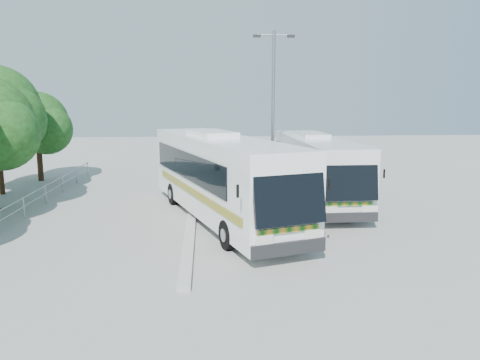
{
  "coord_description": "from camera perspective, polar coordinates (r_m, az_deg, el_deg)",
  "views": [
    {
      "loc": [
        -1.62,
        -18.6,
        5.42
      ],
      "look_at": [
        -0.04,
        2.76,
        1.7
      ],
      "focal_mm": 35.0,
      "sensor_mm": 36.0,
      "label": 1
    }
  ],
  "objects": [
    {
      "name": "coach_adjacent",
      "position": [
        25.47,
        9.18,
        1.67
      ],
      "size": [
        2.66,
        12.18,
        3.37
      ],
      "rotation": [
        0.0,
        0.0,
        0.01
      ],
      "color": "silver",
      "rests_on": "ground"
    },
    {
      "name": "tree_far_e",
      "position": [
        33.78,
        -23.4,
        6.45
      ],
      "size": [
        4.54,
        4.28,
        5.92
      ],
      "color": "#382314",
      "rests_on": "ground"
    },
    {
      "name": "coach_main",
      "position": [
        21.07,
        -2.46,
        0.64
      ],
      "size": [
        6.68,
        13.64,
        3.74
      ],
      "rotation": [
        0.0,
        0.0,
        0.31
      ],
      "color": "white",
      "rests_on": "ground"
    },
    {
      "name": "railing",
      "position": [
        24.56,
        -24.1,
        -2.0
      ],
      "size": [
        0.06,
        22.0,
        1.0
      ],
      "color": "gray",
      "rests_on": "ground"
    },
    {
      "name": "lamppost",
      "position": [
        25.3,
        4.05,
        8.71
      ],
      "size": [
        2.18,
        0.27,
        8.92
      ],
      "rotation": [
        0.0,
        0.0,
        -0.03
      ],
      "color": "#94979C",
      "rests_on": "ground"
    },
    {
      "name": "ground",
      "position": [
        19.44,
        0.73,
        -6.33
      ],
      "size": [
        100.0,
        100.0,
        0.0
      ],
      "primitive_type": "plane",
      "color": "gray",
      "rests_on": "ground"
    },
    {
      "name": "kerb_divider",
      "position": [
        21.3,
        -5.94,
        -4.73
      ],
      "size": [
        0.4,
        16.0,
        0.15
      ],
      "primitive_type": "cube",
      "color": "#B2B2AD",
      "rests_on": "ground"
    }
  ]
}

